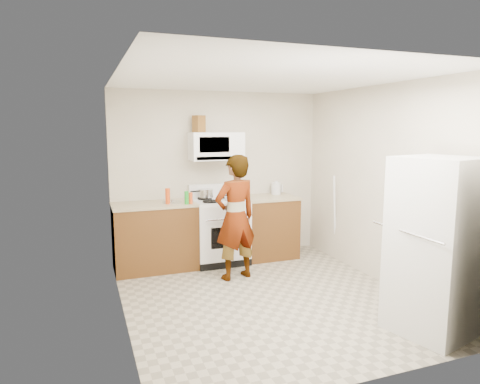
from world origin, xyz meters
name	(u,v)px	position (x,y,z in m)	size (l,w,h in m)	color
floor	(266,298)	(0.00, 0.00, 0.00)	(3.60, 3.60, 0.00)	gray
back_wall	(219,175)	(0.00, 1.79, 1.25)	(3.20, 0.02, 2.50)	beige
right_wall	(383,185)	(1.59, 0.00, 1.25)	(0.02, 3.60, 2.50)	beige
cabinet_left	(155,238)	(-1.04, 1.49, 0.45)	(1.12, 0.62, 0.90)	#563214
counter_left	(154,205)	(-1.04, 1.49, 0.92)	(1.14, 0.64, 0.04)	tan
cabinet_right	(268,228)	(0.68, 1.49, 0.45)	(0.80, 0.62, 0.90)	#563214
counter_right	(268,198)	(0.68, 1.49, 0.92)	(0.82, 0.64, 0.04)	tan
gas_range	(219,230)	(-0.10, 1.48, 0.49)	(0.76, 0.65, 1.13)	white
microwave	(216,146)	(-0.10, 1.61, 1.70)	(0.76, 0.38, 0.40)	white
person	(235,217)	(-0.11, 0.75, 0.82)	(0.59, 0.39, 1.63)	tan
fridge	(436,246)	(1.18, -1.31, 0.85)	(0.70, 0.70, 1.70)	silver
kettle	(276,189)	(0.89, 1.65, 1.02)	(0.15, 0.15, 0.18)	silver
jug	(199,124)	(-0.34, 1.65, 2.02)	(0.14, 0.14, 0.24)	brown
saucepan	(206,193)	(-0.26, 1.63, 1.01)	(0.21, 0.21, 0.12)	silver
tray	(233,198)	(0.09, 1.39, 0.96)	(0.25, 0.16, 0.05)	silver
bottle_spray	(168,196)	(-0.87, 1.38, 1.04)	(0.06, 0.06, 0.22)	#CE3F0F
bottle_hot_sauce	(191,198)	(-0.57, 1.27, 1.01)	(0.05, 0.05, 0.16)	#CD4416
bottle_green_cap	(186,198)	(-0.63, 1.27, 1.02)	(0.06, 0.06, 0.18)	#1A9121
pot_lid	(172,202)	(-0.79, 1.47, 0.94)	(0.27, 0.27, 0.01)	white
broom	(335,217)	(1.57, 1.04, 0.64)	(0.03, 0.03, 1.29)	white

